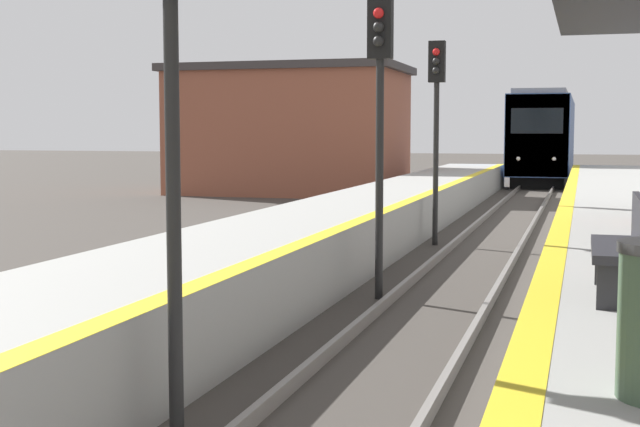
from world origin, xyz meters
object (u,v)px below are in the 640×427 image
object	(u,v)px
signal_near	(170,53)
signal_mid	(380,90)
signal_far	(436,103)
train	(545,137)
bench	(624,244)

from	to	relation	value
signal_near	signal_mid	world-z (taller)	same
signal_near	signal_far	xyz separation A→B (m)	(-0.03, 13.25, 0.00)
train	signal_far	bearing A→B (deg)	-92.47
train	bench	bearing A→B (deg)	-86.52
bench	signal_mid	bearing A→B (deg)	125.87
signal_mid	signal_far	bearing A→B (deg)	91.86
signal_mid	signal_far	size ratio (longest dim) A/B	1.00
signal_near	signal_mid	bearing A→B (deg)	88.37
signal_near	signal_far	distance (m)	13.25
train	signal_near	world-z (taller)	signal_near
train	bench	distance (m)	38.75
train	bench	world-z (taller)	train
train	signal_near	size ratio (longest dim) A/B	3.60
train	bench	xyz separation A→B (m)	(2.35, -38.67, -0.71)
train	signal_far	size ratio (longest dim) A/B	3.60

